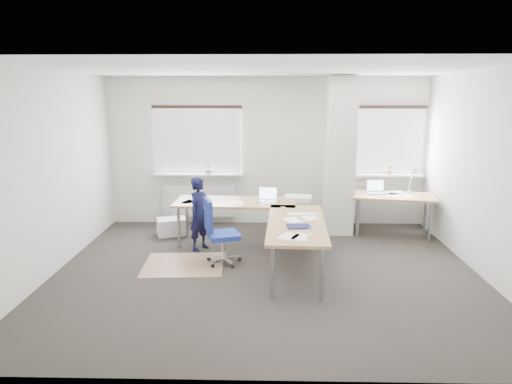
{
  "coord_description": "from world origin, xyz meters",
  "views": [
    {
      "loc": [
        0.0,
        -6.11,
        2.53
      ],
      "look_at": [
        -0.16,
        0.9,
        0.97
      ],
      "focal_mm": 32.0,
      "sensor_mm": 36.0,
      "label": 1
    }
  ],
  "objects_px": {
    "desk_main": "(267,213)",
    "task_chair": "(221,246)",
    "person": "(200,214)",
    "desk_side": "(394,197)"
  },
  "relations": [
    {
      "from": "desk_main",
      "to": "desk_side",
      "type": "bearing_deg",
      "value": 29.39
    },
    {
      "from": "desk_side",
      "to": "task_chair",
      "type": "relative_size",
      "value": 1.5
    },
    {
      "from": "desk_side",
      "to": "person",
      "type": "distance_m",
      "value": 3.44
    },
    {
      "from": "person",
      "to": "task_chair",
      "type": "bearing_deg",
      "value": -114.53
    },
    {
      "from": "person",
      "to": "desk_side",
      "type": "bearing_deg",
      "value": -42.8
    },
    {
      "from": "desk_side",
      "to": "desk_main",
      "type": "bearing_deg",
      "value": -143.54
    },
    {
      "from": "desk_side",
      "to": "person",
      "type": "height_order",
      "value": "desk_side"
    },
    {
      "from": "task_chair",
      "to": "person",
      "type": "bearing_deg",
      "value": 104.98
    },
    {
      "from": "desk_main",
      "to": "task_chair",
      "type": "bearing_deg",
      "value": -150.0
    },
    {
      "from": "desk_main",
      "to": "task_chair",
      "type": "height_order",
      "value": "task_chair"
    }
  ]
}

